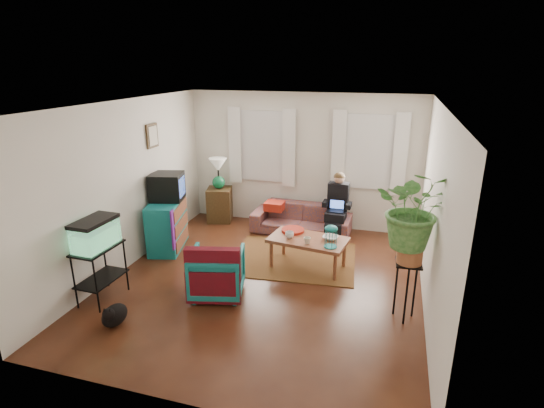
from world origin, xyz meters
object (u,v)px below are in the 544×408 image
(side_table, at_px, (220,205))
(plant_stand, at_px, (406,291))
(dresser, at_px, (167,225))
(aquarium_stand, at_px, (101,273))
(sofa, at_px, (301,215))
(coffee_table, at_px, (308,253))
(armchair, at_px, (217,270))

(side_table, height_order, plant_stand, plant_stand)
(dresser, relative_size, aquarium_stand, 1.24)
(aquarium_stand, bearing_deg, sofa, 57.91)
(side_table, bearing_deg, aquarium_stand, -96.08)
(coffee_table, distance_m, plant_stand, 1.81)
(side_table, height_order, aquarium_stand, aquarium_stand)
(dresser, xyz_separation_m, armchair, (1.46, -1.21, -0.07))
(dresser, distance_m, armchair, 1.89)
(sofa, xyz_separation_m, aquarium_stand, (-2.10, -3.13, 0.03))
(aquarium_stand, bearing_deg, armchair, 22.90)
(dresser, bearing_deg, armchair, -53.78)
(dresser, xyz_separation_m, aquarium_stand, (-0.01, -1.78, -0.04))
(side_table, relative_size, armchair, 0.95)
(sofa, height_order, dresser, dresser)
(aquarium_stand, height_order, armchair, aquarium_stand)
(dresser, xyz_separation_m, coffee_table, (2.51, -0.04, -0.18))
(coffee_table, bearing_deg, sofa, 115.24)
(sofa, xyz_separation_m, coffee_table, (0.42, -1.40, -0.11))
(sofa, relative_size, aquarium_stand, 2.39)
(dresser, height_order, plant_stand, dresser)
(dresser, distance_m, aquarium_stand, 1.78)
(armchair, distance_m, plant_stand, 2.52)
(sofa, height_order, coffee_table, sofa)
(coffee_table, height_order, plant_stand, plant_stand)
(sofa, height_order, side_table, sofa)
(side_table, distance_m, coffee_table, 2.67)
(sofa, distance_m, side_table, 1.76)
(dresser, bearing_deg, plant_stand, -29.50)
(sofa, xyz_separation_m, armchair, (-0.63, -2.56, 0.00))
(side_table, bearing_deg, sofa, -5.25)
(armchair, bearing_deg, plant_stand, 168.82)
(coffee_table, bearing_deg, dresser, -172.37)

